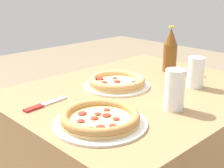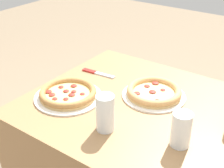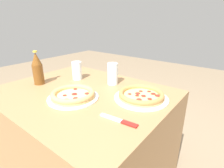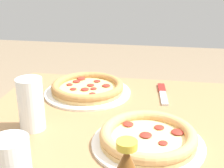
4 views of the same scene
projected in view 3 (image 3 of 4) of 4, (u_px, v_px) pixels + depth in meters
table at (85, 137)px, 1.23m from camera, size 1.07×0.85×0.70m
pizza_veggie at (73, 95)px, 1.00m from camera, size 0.29×0.29×0.04m
pizza_salami at (141, 96)px, 1.00m from camera, size 0.31×0.31×0.04m
glass_mango_juice at (113, 75)px, 1.21m from camera, size 0.07×0.07×0.15m
glass_lemonade at (77, 71)px, 1.31m from camera, size 0.07×0.07×0.13m
beer_bottle at (37, 69)px, 1.20m from camera, size 0.07×0.07×0.23m
knife at (120, 121)px, 0.78m from camera, size 0.19×0.04×0.01m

